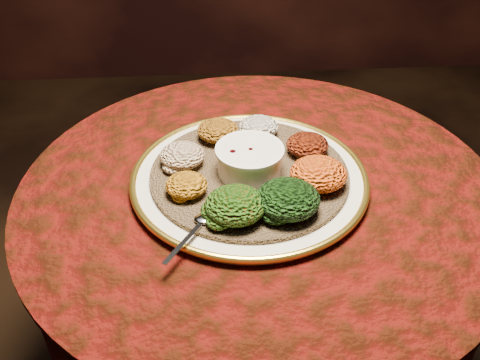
{
  "coord_description": "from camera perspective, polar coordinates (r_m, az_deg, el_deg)",
  "views": [
    {
      "loc": [
        -0.1,
        -0.83,
        1.38
      ],
      "look_at": [
        -0.04,
        -0.02,
        0.76
      ],
      "focal_mm": 40.0,
      "sensor_mm": 36.0,
      "label": 1
    }
  ],
  "objects": [
    {
      "name": "table",
      "position": [
        1.18,
        1.97,
        -7.37
      ],
      "size": [
        0.96,
        0.96,
        0.73
      ],
      "color": "black",
      "rests_on": "ground"
    },
    {
      "name": "platter",
      "position": [
        1.06,
        1.0,
        0.2
      ],
      "size": [
        0.49,
        0.49,
        0.02
      ],
      "rotation": [
        0.0,
        0.0,
        -0.09
      ],
      "color": "silver",
      "rests_on": "table"
    },
    {
      "name": "injera",
      "position": [
        1.05,
        1.01,
        0.67
      ],
      "size": [
        0.5,
        0.5,
        0.01
      ],
      "primitive_type": "cylinder",
      "rotation": [
        0.0,
        0.0,
        0.36
      ],
      "color": "olive",
      "rests_on": "platter"
    },
    {
      "name": "stew_bowl",
      "position": [
        1.03,
        1.03,
        2.32
      ],
      "size": [
        0.13,
        0.13,
        0.06
      ],
      "color": "white",
      "rests_on": "injera"
    },
    {
      "name": "spoon",
      "position": [
        0.93,
        -4.11,
        -4.53
      ],
      "size": [
        0.09,
        0.12,
        0.01
      ],
      "rotation": [
        0.0,
        0.0,
        -2.15
      ],
      "color": "silver",
      "rests_on": "injera"
    },
    {
      "name": "portion_ayib",
      "position": [
        1.15,
        1.99,
        5.66
      ],
      "size": [
        0.08,
        0.08,
        0.04
      ],
      "primitive_type": "ellipsoid",
      "color": "beige",
      "rests_on": "injera"
    },
    {
      "name": "portion_kitfo",
      "position": [
        1.1,
        7.21,
        3.74
      ],
      "size": [
        0.09,
        0.08,
        0.04
      ],
      "primitive_type": "ellipsoid",
      "color": "black",
      "rests_on": "injera"
    },
    {
      "name": "portion_tikil",
      "position": [
        1.01,
        8.37,
        0.67
      ],
      "size": [
        0.11,
        0.1,
        0.05
      ],
      "primitive_type": "ellipsoid",
      "color": "#C38C10",
      "rests_on": "injera"
    },
    {
      "name": "portion_gomen",
      "position": [
        0.94,
        5.12,
        -2.03
      ],
      "size": [
        0.11,
        0.11,
        0.06
      ],
      "primitive_type": "ellipsoid",
      "color": "black",
      "rests_on": "injera"
    },
    {
      "name": "portion_mixveg",
      "position": [
        0.93,
        -0.48,
        -2.68
      ],
      "size": [
        0.11,
        0.1,
        0.05
      ],
      "primitive_type": "ellipsoid",
      "color": "#A22E0A",
      "rests_on": "injera"
    },
    {
      "name": "portion_kik",
      "position": [
        0.99,
        -5.73,
        -0.55
      ],
      "size": [
        0.08,
        0.07,
        0.04
      ],
      "primitive_type": "ellipsoid",
      "color": "#BE7610",
      "rests_on": "injera"
    },
    {
      "name": "portion_timatim",
      "position": [
        1.06,
        -6.18,
        2.62
      ],
      "size": [
        0.09,
        0.08,
        0.04
      ],
      "primitive_type": "ellipsoid",
      "color": "maroon",
      "rests_on": "injera"
    },
    {
      "name": "portion_shiro",
      "position": [
        1.13,
        -2.36,
        5.3
      ],
      "size": [
        0.09,
        0.08,
        0.04
      ],
      "primitive_type": "ellipsoid",
      "color": "#885010",
      "rests_on": "injera"
    }
  ]
}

